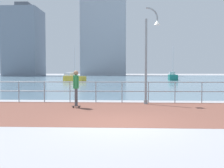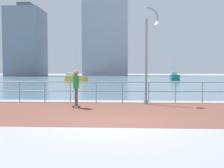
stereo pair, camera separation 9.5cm
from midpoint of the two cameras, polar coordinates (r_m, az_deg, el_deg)
name	(u,v)px [view 1 (the left image)]	position (r m, az deg, el deg)	size (l,w,h in m)	color
ground	(123,80)	(48.24, 2.41, 0.86)	(220.00, 220.00, 0.00)	#9E9EA3
brick_paving	(121,111)	(10.90, 1.82, -6.00)	(28.00, 6.26, 0.01)	brown
harbor_water	(123,78)	(58.93, 2.44, 1.22)	(180.00, 88.00, 0.00)	slate
waterfront_railing	(122,88)	(13.94, 2.00, -0.87)	(25.25, 0.06, 1.12)	#8C99A3
lamppost	(149,51)	(13.38, 7.96, 7.20)	(0.81, 0.36, 4.88)	gray
skateboarder	(76,85)	(11.99, -8.06, -0.32)	(0.41, 0.56, 1.70)	black
sailboat_red	(173,77)	(49.67, 13.02, 1.56)	(1.85, 4.76, 6.53)	#197266
sailboat_ivory	(74,78)	(43.18, -8.38, 1.31)	(4.06, 3.15, 5.63)	gold
tower_concrete	(24,42)	(94.43, -18.61, 8.60)	(11.17, 11.73, 24.40)	slate
tower_slate	(104,20)	(105.59, -1.71, 13.81)	(16.86, 15.31, 45.15)	#A3A8B2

